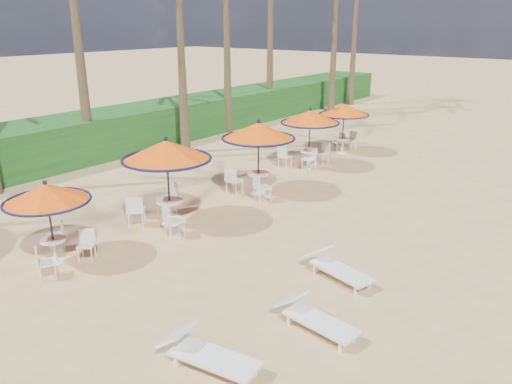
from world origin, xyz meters
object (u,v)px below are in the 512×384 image
at_px(station_3, 309,124).
at_px(lounger_near, 205,352).
at_px(station_2, 257,138).
at_px(station_4, 344,114).
at_px(station_1, 165,161).
at_px(lounger_far, 335,266).
at_px(lounger_mid, 313,316).
at_px(station_0, 49,203).

bearing_deg(station_3, lounger_near, -65.49).
relative_size(station_2, station_4, 1.12).
height_order(station_3, lounger_near, station_3).
height_order(station_1, station_3, station_1).
xyz_separation_m(station_1, station_3, (-0.04, 7.63, -0.14)).
xyz_separation_m(station_2, station_3, (-0.39, 3.87, -0.19)).
height_order(station_3, station_4, station_3).
bearing_deg(lounger_far, lounger_mid, -57.46).
relative_size(station_0, station_2, 0.82).
height_order(station_0, lounger_far, station_0).
height_order(station_0, lounger_mid, station_0).
relative_size(station_0, station_3, 0.87).
height_order(station_0, lounger_near, station_0).
distance_m(station_0, station_3, 10.98).
distance_m(station_4, lounger_far, 11.88).
relative_size(station_4, lounger_mid, 1.29).
bearing_deg(station_1, station_2, 84.77).
distance_m(station_1, lounger_near, 6.78).
height_order(station_2, lounger_far, station_2).
bearing_deg(lounger_far, station_4, 132.22).
bearing_deg(lounger_near, lounger_far, 78.42).
bearing_deg(station_4, lounger_far, -61.96).
relative_size(station_3, lounger_near, 1.28).
bearing_deg(station_2, lounger_near, -57.64).
bearing_deg(station_0, lounger_mid, 12.78).
bearing_deg(station_3, station_1, -89.67).
distance_m(station_0, station_1, 3.38).
bearing_deg(lounger_near, station_1, 133.70).
xyz_separation_m(station_1, lounger_mid, (6.11, -1.86, -1.65)).
xyz_separation_m(lounger_near, lounger_mid, (0.86, 2.11, -0.02)).
bearing_deg(lounger_far, station_1, -163.59).
height_order(station_3, lounger_mid, station_3).
relative_size(station_2, station_3, 1.06).
bearing_deg(station_0, station_4, 88.83).
xyz_separation_m(station_4, lounger_mid, (6.23, -12.48, -1.48)).
bearing_deg(station_0, station_1, 83.01).
height_order(station_4, lounger_near, station_4).
bearing_deg(lounger_mid, station_3, 129.54).
bearing_deg(lounger_near, station_4, 101.02).
bearing_deg(station_0, lounger_far, 31.32).
height_order(station_3, lounger_far, station_3).
distance_m(station_1, station_4, 10.62).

